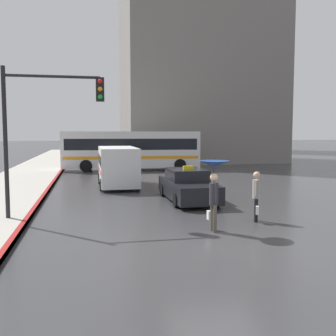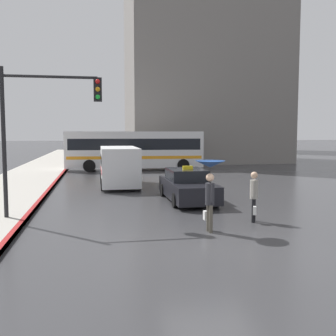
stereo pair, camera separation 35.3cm
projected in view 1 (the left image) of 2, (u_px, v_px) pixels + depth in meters
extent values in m
plane|color=#38383A|center=(215.00, 245.00, 10.62)|extent=(300.00, 300.00, 0.00)
cube|color=maroon|center=(3.00, 254.00, 9.54)|extent=(0.16, 120.00, 0.17)
cube|color=black|center=(188.00, 189.00, 17.48)|extent=(1.80, 4.73, 0.74)
cube|color=black|center=(187.00, 175.00, 17.65)|extent=(1.58, 2.13, 0.51)
cylinder|color=black|center=(217.00, 199.00, 16.24)|extent=(0.20, 0.60, 0.60)
cylinder|color=black|center=(176.00, 200.00, 15.90)|extent=(0.20, 0.60, 0.60)
cylinder|color=black|center=(197.00, 189.00, 19.10)|extent=(0.20, 0.60, 0.60)
cylinder|color=black|center=(163.00, 190.00, 18.76)|extent=(0.20, 0.60, 0.60)
cube|color=yellow|center=(188.00, 168.00, 17.39)|extent=(0.44, 0.16, 0.16)
cube|color=white|center=(118.00, 165.00, 22.17)|extent=(2.00, 5.03, 2.06)
cube|color=black|center=(118.00, 159.00, 22.13)|extent=(2.02, 4.63, 0.53)
cube|color=red|center=(118.00, 170.00, 22.19)|extent=(2.03, 4.83, 0.14)
cylinder|color=black|center=(138.00, 184.00, 20.96)|extent=(0.20, 0.63, 0.63)
cylinder|color=black|center=(102.00, 185.00, 20.58)|extent=(0.20, 0.63, 0.63)
cylinder|color=black|center=(132.00, 178.00, 23.90)|extent=(0.20, 0.63, 0.63)
cylinder|color=black|center=(100.00, 178.00, 23.53)|extent=(0.20, 0.63, 0.63)
cube|color=silver|center=(131.00, 149.00, 31.92)|extent=(11.07, 3.16, 2.88)
cube|color=black|center=(131.00, 144.00, 31.88)|extent=(10.52, 3.15, 0.88)
cube|color=orange|center=(131.00, 157.00, 31.97)|extent=(10.74, 3.17, 0.24)
cylinder|color=black|center=(175.00, 163.00, 33.74)|extent=(0.98, 0.34, 0.96)
cylinder|color=black|center=(180.00, 165.00, 31.37)|extent=(0.98, 0.34, 0.96)
cylinder|color=black|center=(88.00, 164.00, 32.72)|extent=(0.98, 0.34, 0.96)
cylinder|color=black|center=(86.00, 166.00, 30.35)|extent=(0.98, 0.34, 0.96)
cylinder|color=#4C473D|center=(215.00, 219.00, 11.91)|extent=(0.13, 0.13, 0.84)
cylinder|color=#4C473D|center=(212.00, 217.00, 12.12)|extent=(0.13, 0.13, 0.84)
cylinder|color=#28282D|center=(214.00, 194.00, 11.95)|extent=(0.29, 0.29, 0.67)
sphere|color=#DBAD89|center=(214.00, 177.00, 11.90)|extent=(0.25, 0.25, 0.25)
cylinder|color=#28282D|center=(216.00, 193.00, 11.77)|extent=(0.07, 0.07, 0.57)
cylinder|color=#28282D|center=(212.00, 191.00, 12.11)|extent=(0.07, 0.07, 0.57)
cone|color=navy|center=(214.00, 164.00, 11.86)|extent=(0.91, 0.91, 0.20)
cylinder|color=black|center=(214.00, 175.00, 11.89)|extent=(0.02, 0.02, 0.68)
cube|color=white|center=(209.00, 215.00, 12.25)|extent=(0.11, 0.18, 0.28)
cylinder|color=black|center=(256.00, 209.00, 13.52)|extent=(0.16, 0.16, 0.80)
cylinder|color=black|center=(256.00, 210.00, 13.31)|extent=(0.16, 0.16, 0.80)
cylinder|color=gray|center=(256.00, 189.00, 13.35)|extent=(0.36, 0.36, 0.63)
sphere|color=#DBAD89|center=(257.00, 175.00, 13.31)|extent=(0.23, 0.23, 0.23)
cylinder|color=gray|center=(257.00, 187.00, 13.51)|extent=(0.09, 0.09, 0.54)
cylinder|color=gray|center=(256.00, 188.00, 13.18)|extent=(0.09, 0.09, 0.54)
cube|color=white|center=(257.00, 210.00, 13.15)|extent=(0.17, 0.21, 0.28)
cylinder|color=black|center=(6.00, 146.00, 13.01)|extent=(0.14, 0.14, 5.21)
cylinder|color=black|center=(53.00, 76.00, 13.11)|extent=(3.12, 0.10, 0.10)
cube|color=black|center=(100.00, 90.00, 13.46)|extent=(0.28, 0.28, 0.80)
sphere|color=red|center=(100.00, 81.00, 13.28)|extent=(0.16, 0.16, 0.16)
sphere|color=orange|center=(100.00, 89.00, 13.30)|extent=(0.16, 0.16, 0.16)
sphere|color=green|center=(100.00, 97.00, 13.32)|extent=(0.16, 0.16, 0.16)
cube|color=gray|center=(238.00, 40.00, 66.09)|extent=(10.60, 9.94, 37.25)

